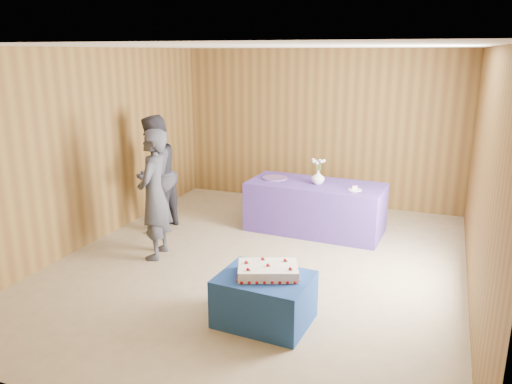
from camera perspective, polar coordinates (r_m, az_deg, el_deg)
The scene contains 13 objects.
ground at distance 6.50m, azimuth 0.33°, elevation -8.24°, with size 6.00×6.00×0.00m, color tan.
room_shell at distance 5.99m, azimuth 0.36°, elevation 7.71°, with size 5.04×6.04×2.72m.
cake_table at distance 5.11m, azimuth 0.96°, elevation -12.15°, with size 0.90×0.70×0.50m, color navy.
serving_table at distance 7.59m, azimuth 6.78°, elevation -1.74°, with size 2.00×0.90×0.75m, color #513696.
sheet_cake at distance 5.00m, azimuth 1.36°, elevation -8.94°, with size 0.72×0.61×0.14m.
vase at distance 7.43m, azimuth 7.09°, elevation 1.68°, with size 0.19×0.19×0.20m, color silver.
flower_spray at distance 7.37m, azimuth 7.16°, elevation 3.44°, with size 0.21×0.21×0.16m.
platter at distance 7.70m, azimuth 2.16°, elevation 1.61°, with size 0.38×0.38×0.02m, color #67478E.
plate at distance 7.19m, azimuth 11.23°, elevation 0.25°, with size 0.19×0.19×0.01m, color silver.
cake_slice at distance 7.18m, azimuth 11.24°, elevation 0.51°, with size 0.07×0.06×0.07m.
knife at distance 7.04m, azimuth 11.33°, elevation -0.13°, with size 0.26×0.02×0.00m, color #B3B3B8.
guest_left at distance 6.59m, azimuth -11.56°, elevation -0.30°, with size 0.62×0.41×1.71m, color #33353C.
guest_right at distance 7.59m, azimuth -11.53°, elevation 1.99°, with size 0.85×0.66×1.75m, color #2E2E37.
Camera 1 is at (2.10, -5.55, 2.64)m, focal length 35.00 mm.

